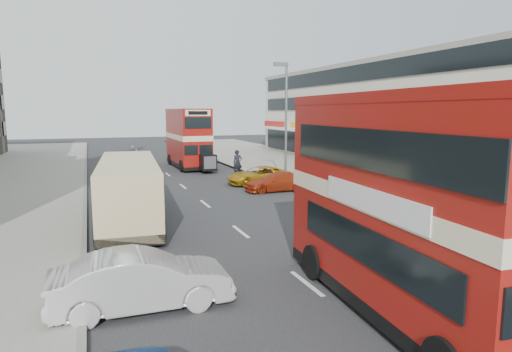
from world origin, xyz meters
name	(u,v)px	position (x,y,z in m)	size (l,w,h in m)	color
ground	(343,312)	(0.00, 0.00, 0.00)	(160.00, 160.00, 0.00)	#28282B
road_surface	(183,186)	(0.00, 20.00, 0.01)	(12.00, 90.00, 0.01)	#28282B
pavement_right	(339,176)	(12.00, 20.00, 0.07)	(12.00, 90.00, 0.15)	gray
kerb_left	(85,191)	(-6.10, 20.00, 0.07)	(0.20, 90.00, 0.16)	gray
kerb_right	(268,180)	(6.10, 20.00, 0.07)	(0.20, 90.00, 0.16)	gray
commercial_row	(409,115)	(19.95, 22.00, 4.70)	(9.90, 46.20, 9.30)	beige
street_lamp	(285,114)	(6.52, 18.00, 4.78)	(1.00, 0.20, 8.12)	slate
bus_main	(409,204)	(1.45, -0.47, 2.76)	(3.18, 9.67, 5.24)	black
bus_second	(188,138)	(2.54, 30.02, 2.64)	(2.57, 9.12, 5.02)	black
coach	(129,188)	(-4.15, 11.60, 1.52)	(3.23, 9.90, 2.58)	black
car_left_front	(142,281)	(-4.66, 2.00, 0.74)	(1.57, 4.51, 1.49)	silver
car_right_a	(276,182)	(5.16, 16.23, 0.59)	(1.64, 4.04, 1.17)	#A22B10
car_right_b	(259,175)	(5.07, 19.00, 0.62)	(2.05, 4.45, 1.24)	#B98312
pedestrian_near	(325,176)	(7.71, 14.60, 1.07)	(0.68, 0.46, 1.84)	gray
cyclist	(238,170)	(4.24, 21.19, 0.77)	(0.69, 1.71, 2.22)	gray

